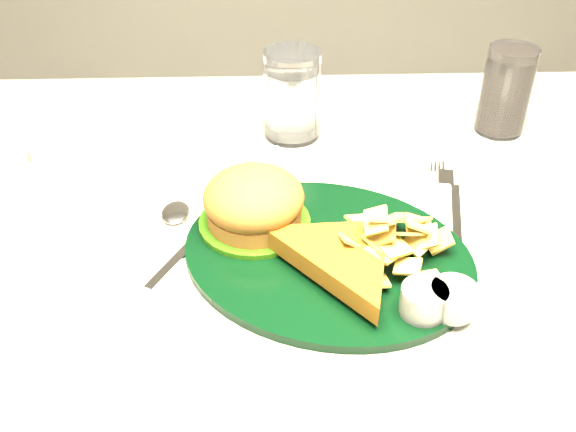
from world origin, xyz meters
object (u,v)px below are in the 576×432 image
at_px(cola_glass, 506,91).
at_px(fork_napkin, 454,208).
at_px(dinner_plate, 328,233).
at_px(water_glass, 292,95).
at_px(table, 287,423).

xyz_separation_m(cola_glass, fork_napkin, (-0.11, -0.19, -0.06)).
height_order(dinner_plate, water_glass, water_glass).
bearing_deg(dinner_plate, water_glass, 120.61).
bearing_deg(table, dinner_plate, -59.24).
xyz_separation_m(table, water_glass, (0.01, 0.20, 0.44)).
bearing_deg(table, fork_napkin, 3.78).
xyz_separation_m(water_glass, cola_glass, (0.29, 0.00, 0.00)).
bearing_deg(dinner_plate, cola_glass, 70.95).
height_order(table, dinner_plate, dinner_plate).
bearing_deg(fork_napkin, table, -163.72).
bearing_deg(dinner_plate, table, 145.73).
distance_m(table, dinner_plate, 0.42).
distance_m(dinner_plate, fork_napkin, 0.18).
relative_size(water_glass, cola_glass, 1.00).
height_order(dinner_plate, cola_glass, cola_glass).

